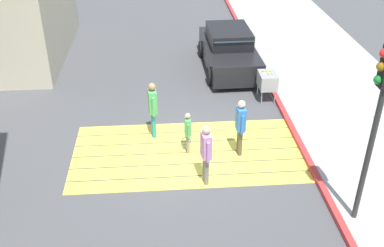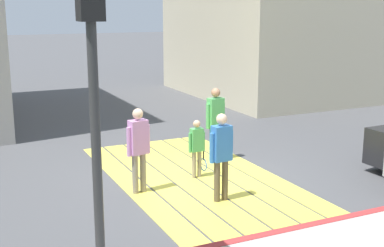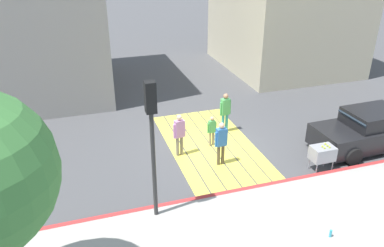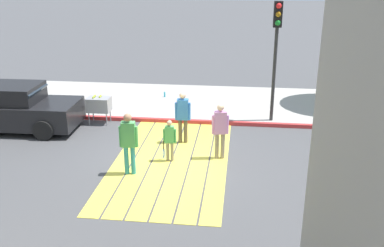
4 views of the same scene
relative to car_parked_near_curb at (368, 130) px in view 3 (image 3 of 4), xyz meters
The scene contains 13 objects.
ground_plane 6.12m from the car_parked_near_curb, 70.78° to the left, with size 120.00×120.00×0.00m, color #4C4C4F.
crosswalk_stripes 6.12m from the car_parked_near_curb, 70.78° to the left, with size 6.40×3.25×0.01m.
sidewalk_west 6.81m from the car_parked_near_curb, 122.12° to the left, with size 4.80×40.00×0.12m, color #ADA8A0.
curb_painted 5.91m from the car_parked_near_curb, 102.30° to the left, with size 0.16×40.00×0.13m, color #BC3333.
building_far_south 11.14m from the car_parked_near_curb, 11.58° to the right, with size 8.00×7.04×7.54m.
car_parked_near_curb is the anchor object (origin of this frame).
traffic_light_corner 9.21m from the car_parked_near_curb, 100.20° to the left, with size 0.39×0.28×4.24m.
tennis_ball_cart 2.83m from the car_parked_near_curb, 108.55° to the left, with size 0.56×0.80×1.02m.
water_bottle 6.02m from the car_parked_near_curb, 131.62° to the left, with size 0.07×0.07×0.22m, color #33A5BF.
pedestrian_adult_lead 5.92m from the car_parked_near_curb, 84.51° to the left, with size 0.24×0.49×1.67m.
pedestrian_adult_trailing 7.31m from the car_parked_near_curb, 77.09° to the left, with size 0.27×0.49×1.68m.
pedestrian_adult_side 5.60m from the car_parked_near_curb, 58.49° to the left, with size 0.26×0.50×1.73m.
pedestrian_child_with_racket 6.03m from the car_parked_near_curb, 70.78° to the left, with size 0.28×0.38×1.25m.
Camera 3 is at (-12.55, 4.81, 7.50)m, focal length 36.15 mm.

